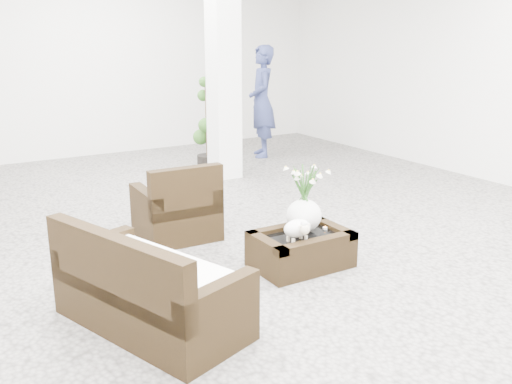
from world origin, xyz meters
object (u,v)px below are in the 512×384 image
armchair (176,200)px  topiary (207,125)px  coffee_table (301,251)px  loveseat (151,276)px

armchair → topiary: (1.74, 2.70, 0.31)m
coffee_table → armchair: (-0.68, 1.39, 0.27)m
loveseat → topiary: size_ratio=1.03×
coffee_table → loveseat: bearing=-168.4°
loveseat → topiary: bearing=-50.2°
armchair → loveseat: size_ratio=0.55×
armchair → topiary: size_ratio=0.57×
loveseat → armchair: bearing=-47.8°
loveseat → coffee_table: bearing=-97.2°
coffee_table → loveseat: loveseat is taller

